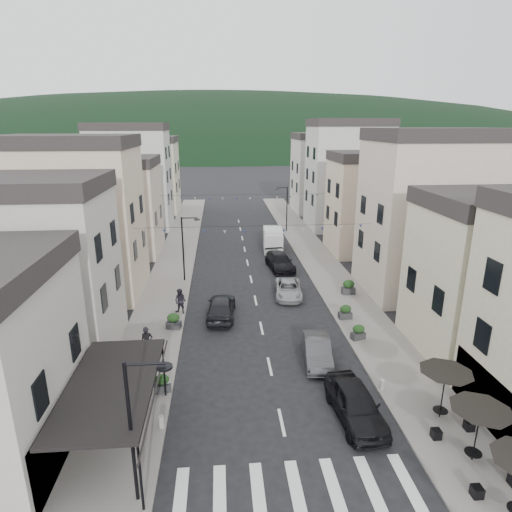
{
  "coord_description": "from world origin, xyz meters",
  "views": [
    {
      "loc": [
        -2.71,
        -11.16,
        13.74
      ],
      "look_at": [
        0.12,
        21.95,
        3.5
      ],
      "focal_mm": 30.0,
      "sensor_mm": 36.0,
      "label": 1
    }
  ],
  "objects_px": {
    "parked_car_b": "(317,351)",
    "parked_car_e": "(221,307)",
    "parked_car_a": "(355,404)",
    "parked_car_c": "(288,289)",
    "pedestrian_b": "(180,301)",
    "parked_car_d": "(280,262)",
    "delivery_van": "(273,239)",
    "pedestrian_a": "(147,342)"
  },
  "relations": [
    {
      "from": "parked_car_a",
      "to": "parked_car_b",
      "type": "relative_size",
      "value": 1.12
    },
    {
      "from": "parked_car_d",
      "to": "delivery_van",
      "type": "relative_size",
      "value": 0.99
    },
    {
      "from": "parked_car_a",
      "to": "parked_car_d",
      "type": "relative_size",
      "value": 0.92
    },
    {
      "from": "parked_car_a",
      "to": "parked_car_d",
      "type": "bearing_deg",
      "value": 87.62
    },
    {
      "from": "parked_car_d",
      "to": "delivery_van",
      "type": "bearing_deg",
      "value": 82.05
    },
    {
      "from": "parked_car_b",
      "to": "parked_car_e",
      "type": "bearing_deg",
      "value": 137.37
    },
    {
      "from": "delivery_van",
      "to": "parked_car_e",
      "type": "bearing_deg",
      "value": -104.1
    },
    {
      "from": "parked_car_b",
      "to": "parked_car_c",
      "type": "bearing_deg",
      "value": 97.55
    },
    {
      "from": "parked_car_b",
      "to": "parked_car_d",
      "type": "relative_size",
      "value": 0.82
    },
    {
      "from": "parked_car_c",
      "to": "pedestrian_b",
      "type": "height_order",
      "value": "pedestrian_b"
    },
    {
      "from": "parked_car_a",
      "to": "parked_car_d",
      "type": "distance_m",
      "value": 22.69
    },
    {
      "from": "parked_car_d",
      "to": "delivery_van",
      "type": "distance_m",
      "value": 7.19
    },
    {
      "from": "parked_car_a",
      "to": "parked_car_c",
      "type": "bearing_deg",
      "value": 89.2
    },
    {
      "from": "parked_car_c",
      "to": "pedestrian_a",
      "type": "relative_size",
      "value": 2.37
    },
    {
      "from": "delivery_van",
      "to": "pedestrian_a",
      "type": "bearing_deg",
      "value": -109.77
    },
    {
      "from": "pedestrian_b",
      "to": "parked_car_d",
      "type": "bearing_deg",
      "value": 72.19
    },
    {
      "from": "parked_car_a",
      "to": "delivery_van",
      "type": "height_order",
      "value": "delivery_van"
    },
    {
      "from": "parked_car_b",
      "to": "delivery_van",
      "type": "xyz_separation_m",
      "value": [
        0.32,
        24.55,
        0.52
      ]
    },
    {
      "from": "parked_car_b",
      "to": "pedestrian_b",
      "type": "distance_m",
      "value": 11.51
    },
    {
      "from": "parked_car_c",
      "to": "parked_car_e",
      "type": "bearing_deg",
      "value": -140.66
    },
    {
      "from": "parked_car_b",
      "to": "parked_car_e",
      "type": "xyz_separation_m",
      "value": [
        -5.72,
        6.7,
        0.12
      ]
    },
    {
      "from": "parked_car_d",
      "to": "pedestrian_b",
      "type": "bearing_deg",
      "value": -138.58
    },
    {
      "from": "parked_car_a",
      "to": "pedestrian_a",
      "type": "distance_m",
      "value": 12.73
    },
    {
      "from": "parked_car_c",
      "to": "parked_car_d",
      "type": "distance_m",
      "value": 7.03
    },
    {
      "from": "parked_car_a",
      "to": "pedestrian_b",
      "type": "xyz_separation_m",
      "value": [
        -9.43,
        12.78,
        0.25
      ]
    },
    {
      "from": "delivery_van",
      "to": "pedestrian_b",
      "type": "distance_m",
      "value": 19.35
    },
    {
      "from": "delivery_van",
      "to": "pedestrian_b",
      "type": "height_order",
      "value": "delivery_van"
    },
    {
      "from": "parked_car_d",
      "to": "parked_car_b",
      "type": "bearing_deg",
      "value": -97.13
    },
    {
      "from": "parked_car_a",
      "to": "parked_car_d",
      "type": "height_order",
      "value": "parked_car_a"
    },
    {
      "from": "pedestrian_b",
      "to": "parked_car_a",
      "type": "bearing_deg",
      "value": -29.42
    },
    {
      "from": "parked_car_d",
      "to": "parked_car_c",
      "type": "bearing_deg",
      "value": -98.86
    },
    {
      "from": "parked_car_c",
      "to": "pedestrian_b",
      "type": "bearing_deg",
      "value": -155.22
    },
    {
      "from": "parked_car_e",
      "to": "delivery_van",
      "type": "distance_m",
      "value": 18.84
    },
    {
      "from": "parked_car_d",
      "to": "pedestrian_b",
      "type": "relative_size",
      "value": 2.78
    },
    {
      "from": "parked_car_a",
      "to": "parked_car_e",
      "type": "relative_size",
      "value": 1.0
    },
    {
      "from": "parked_car_d",
      "to": "pedestrian_b",
      "type": "xyz_separation_m",
      "value": [
        -8.91,
        -9.91,
        0.31
      ]
    },
    {
      "from": "parked_car_e",
      "to": "pedestrian_a",
      "type": "height_order",
      "value": "pedestrian_a"
    },
    {
      "from": "parked_car_a",
      "to": "pedestrian_a",
      "type": "bearing_deg",
      "value": 145.42
    },
    {
      "from": "delivery_van",
      "to": "parked_car_a",
      "type": "bearing_deg",
      "value": -84.73
    },
    {
      "from": "parked_car_a",
      "to": "parked_car_c",
      "type": "height_order",
      "value": "parked_car_a"
    },
    {
      "from": "parked_car_e",
      "to": "pedestrian_b",
      "type": "distance_m",
      "value": 3.14
    },
    {
      "from": "parked_car_b",
      "to": "parked_car_d",
      "type": "height_order",
      "value": "parked_car_d"
    }
  ]
}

